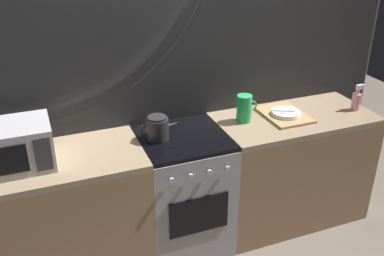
{
  "coord_description": "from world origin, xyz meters",
  "views": [
    {
      "loc": [
        -0.91,
        -2.49,
        2.27
      ],
      "look_at": [
        0.07,
        0.0,
        0.95
      ],
      "focal_mm": 40.96,
      "sensor_mm": 36.0,
      "label": 1
    }
  ],
  "objects_px": {
    "microwave": "(12,146)",
    "dish_pile": "(285,114)",
    "pitcher": "(244,108)",
    "stove_unit": "(183,191)",
    "kettle": "(158,128)",
    "spray_bottle": "(356,100)"
  },
  "relations": [
    {
      "from": "kettle",
      "to": "dish_pile",
      "type": "relative_size",
      "value": 0.71
    },
    {
      "from": "kettle",
      "to": "dish_pile",
      "type": "height_order",
      "value": "kettle"
    },
    {
      "from": "spray_bottle",
      "to": "dish_pile",
      "type": "bearing_deg",
      "value": 171.19
    },
    {
      "from": "kettle",
      "to": "spray_bottle",
      "type": "bearing_deg",
      "value": -3.11
    },
    {
      "from": "pitcher",
      "to": "dish_pile",
      "type": "bearing_deg",
      "value": -7.24
    },
    {
      "from": "kettle",
      "to": "spray_bottle",
      "type": "height_order",
      "value": "spray_bottle"
    },
    {
      "from": "dish_pile",
      "to": "microwave",
      "type": "bearing_deg",
      "value": -179.24
    },
    {
      "from": "pitcher",
      "to": "dish_pile",
      "type": "height_order",
      "value": "pitcher"
    },
    {
      "from": "spray_bottle",
      "to": "pitcher",
      "type": "bearing_deg",
      "value": 171.75
    },
    {
      "from": "kettle",
      "to": "microwave",
      "type": "bearing_deg",
      "value": -178.66
    },
    {
      "from": "dish_pile",
      "to": "kettle",
      "type": "bearing_deg",
      "value": -179.77
    },
    {
      "from": "microwave",
      "to": "stove_unit",
      "type": "bearing_deg",
      "value": -0.09
    },
    {
      "from": "pitcher",
      "to": "dish_pile",
      "type": "xyz_separation_m",
      "value": [
        0.32,
        -0.04,
        -0.08
      ]
    },
    {
      "from": "stove_unit",
      "to": "pitcher",
      "type": "bearing_deg",
      "value": 7.72
    },
    {
      "from": "stove_unit",
      "to": "microwave",
      "type": "xyz_separation_m",
      "value": [
        -1.07,
        0.0,
        0.59
      ]
    },
    {
      "from": "stove_unit",
      "to": "kettle",
      "type": "xyz_separation_m",
      "value": [
        -0.17,
        0.02,
        0.53
      ]
    },
    {
      "from": "pitcher",
      "to": "dish_pile",
      "type": "distance_m",
      "value": 0.33
    },
    {
      "from": "kettle",
      "to": "dish_pile",
      "type": "xyz_separation_m",
      "value": [
        0.99,
        0.0,
        -0.06
      ]
    },
    {
      "from": "microwave",
      "to": "dish_pile",
      "type": "xyz_separation_m",
      "value": [
        1.89,
        0.03,
        -0.12
      ]
    },
    {
      "from": "pitcher",
      "to": "spray_bottle",
      "type": "height_order",
      "value": "spray_bottle"
    },
    {
      "from": "microwave",
      "to": "dish_pile",
      "type": "height_order",
      "value": "microwave"
    },
    {
      "from": "dish_pile",
      "to": "spray_bottle",
      "type": "bearing_deg",
      "value": -8.81
    }
  ]
}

